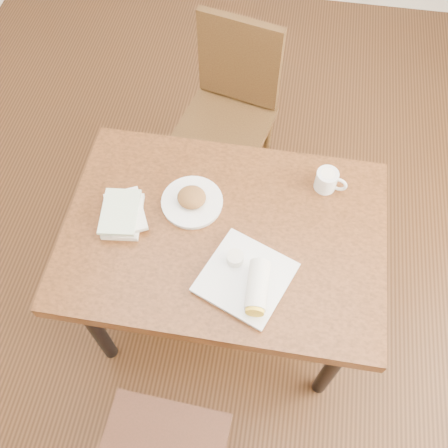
% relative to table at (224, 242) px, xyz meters
% --- Properties ---
extents(ground, '(4.00, 5.00, 0.01)m').
position_rel_table_xyz_m(ground, '(0.00, 0.00, -0.67)').
color(ground, '#472814').
rests_on(ground, ground).
extents(room_walls, '(4.02, 5.02, 2.80)m').
position_rel_table_xyz_m(room_walls, '(0.00, 0.00, 0.97)').
color(room_walls, silver).
rests_on(room_walls, ground).
extents(table, '(1.17, 0.81, 0.75)m').
position_rel_table_xyz_m(table, '(0.00, 0.00, 0.00)').
color(table, brown).
rests_on(table, ground).
extents(chair_far, '(0.50, 0.50, 0.95)m').
position_rel_table_xyz_m(chair_far, '(-0.10, 0.81, -0.12)').
color(chair_far, '#4B3315').
rests_on(chair_far, ground).
extents(plate_scone, '(0.23, 0.23, 0.07)m').
position_rel_table_xyz_m(plate_scone, '(-0.14, 0.10, 0.11)').
color(plate_scone, white).
rests_on(plate_scone, table).
extents(coffee_mug, '(0.12, 0.08, 0.08)m').
position_rel_table_xyz_m(coffee_mug, '(0.35, 0.26, 0.13)').
color(coffee_mug, white).
rests_on(coffee_mug, table).
extents(plate_burrito, '(0.36, 0.36, 0.09)m').
position_rel_table_xyz_m(plate_burrito, '(0.12, -0.19, 0.11)').
color(plate_burrito, white).
rests_on(plate_burrito, table).
extents(book_stack, '(0.20, 0.23, 0.05)m').
position_rel_table_xyz_m(book_stack, '(-0.37, -0.00, 0.11)').
color(book_stack, white).
rests_on(book_stack, table).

